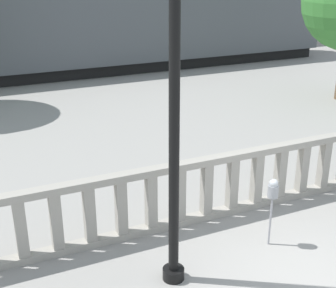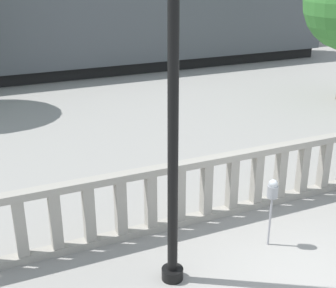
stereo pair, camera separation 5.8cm
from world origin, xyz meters
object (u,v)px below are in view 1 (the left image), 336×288
at_px(lamppost, 174,100).
at_px(train_near, 122,31).
at_px(parking_meter, 273,192).
at_px(train_far, 103,10).

bearing_deg(lamppost, train_near, 73.60).
bearing_deg(parking_meter, train_near, 80.70).
distance_m(lamppost, train_near, 16.55).
bearing_deg(train_near, train_far, 78.81).
xyz_separation_m(parking_meter, train_far, (4.27, 24.29, 0.94)).
bearing_deg(parking_meter, train_far, 80.02).
bearing_deg(train_far, lamppost, -104.58).
xyz_separation_m(train_near, train_far, (1.71, 8.65, 0.14)).
height_order(lamppost, train_near, lamppost).
relative_size(parking_meter, train_far, 0.05).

